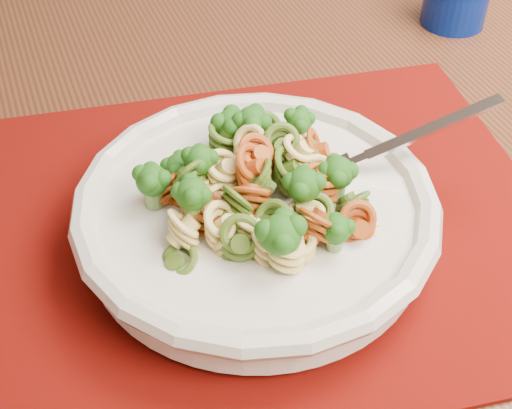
{
  "coord_description": "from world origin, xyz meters",
  "views": [
    {
      "loc": [
        -0.67,
        -0.18,
        1.09
      ],
      "look_at": [
        -0.69,
        0.2,
        0.74
      ],
      "focal_mm": 50.0,
      "sensor_mm": 36.0,
      "label": 1
    }
  ],
  "objects": [
    {
      "name": "pasta_broccoli_heap",
      "position": [
        -0.69,
        0.2,
        0.74
      ],
      "size": [
        0.23,
        0.23,
        0.06
      ],
      "primitive_type": null,
      "color": "#EADB73",
      "rests_on": "pasta_bowl"
    },
    {
      "name": "dining_table",
      "position": [
        -0.79,
        0.35,
        0.6
      ],
      "size": [
        1.56,
        1.33,
        0.69
      ],
      "rotation": [
        0.0,
        0.0,
        0.44
      ],
      "color": "#542B17",
      "rests_on": "ground"
    },
    {
      "name": "fork",
      "position": [
        -0.63,
        0.24,
        0.74
      ],
      "size": [
        0.18,
        0.07,
        0.08
      ],
      "primitive_type": null,
      "rotation": [
        0.0,
        -0.35,
        0.29
      ],
      "color": "silver",
      "rests_on": "pasta_bowl"
    },
    {
      "name": "placemat",
      "position": [
        -0.7,
        0.22,
        0.69
      ],
      "size": [
        0.57,
        0.5,
        0.0
      ],
      "primitive_type": "cube",
      "rotation": [
        0.0,
        0.0,
        0.29
      ],
      "color": "#610804",
      "rests_on": "dining_table"
    },
    {
      "name": "pasta_bowl",
      "position": [
        -0.69,
        0.2,
        0.73
      ],
      "size": [
        0.27,
        0.27,
        0.05
      ],
      "color": "silver",
      "rests_on": "placemat"
    }
  ]
}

